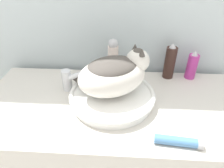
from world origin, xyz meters
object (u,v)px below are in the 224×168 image
object	(u,v)px
cat	(115,73)
faucet	(70,79)
hairspray_can_black	(170,62)
spray_bottle_trigger	(192,66)
lotion_bottle_white	(113,58)
cream_tube	(179,141)

from	to	relation	value
cat	faucet	xyz separation A→B (m)	(-0.21, 0.06, -0.08)
faucet	hairspray_can_black	bearing A→B (deg)	36.42
faucet	hairspray_can_black	world-z (taller)	hairspray_can_black
hairspray_can_black	spray_bottle_trigger	distance (m)	0.12
faucet	cat	bearing A→B (deg)	2.16
lotion_bottle_white	hairspray_can_black	bearing A→B (deg)	0.00
faucet	cream_tube	size ratio (longest dim) A/B	0.93
hairspray_can_black	lotion_bottle_white	bearing A→B (deg)	180.00
cat	lotion_bottle_white	xyz separation A→B (m)	(-0.02, 0.22, -0.04)
hairspray_can_black	spray_bottle_trigger	world-z (taller)	hairspray_can_black
lotion_bottle_white	spray_bottle_trigger	bearing A→B (deg)	-0.00
faucet	cream_tube	xyz separation A→B (m)	(0.45, -0.30, -0.05)
faucet	lotion_bottle_white	world-z (taller)	lotion_bottle_white
lotion_bottle_white	cat	bearing A→B (deg)	-85.17
cat	cream_tube	world-z (taller)	cat
faucet	lotion_bottle_white	xyz separation A→B (m)	(0.19, 0.15, 0.04)
lotion_bottle_white	spray_bottle_trigger	world-z (taller)	lotion_bottle_white
cat	faucet	distance (m)	0.23
lotion_bottle_white	cream_tube	world-z (taller)	lotion_bottle_white
cat	spray_bottle_trigger	bearing A→B (deg)	1.75
spray_bottle_trigger	cream_tube	size ratio (longest dim) A/B	0.92
faucet	cream_tube	bearing A→B (deg)	-15.00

